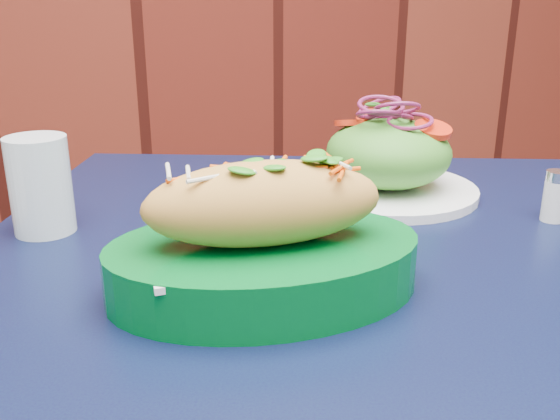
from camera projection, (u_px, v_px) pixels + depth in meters
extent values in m
cube|color=black|center=(335.00, 261.00, 0.68)|extent=(1.02, 1.02, 0.03)
cylinder|color=black|center=(141.00, 372.00, 1.13)|extent=(0.04, 0.04, 0.72)
cylinder|color=black|center=(510.00, 384.00, 1.10)|extent=(0.04, 0.04, 0.72)
cube|color=white|center=(264.00, 246.00, 0.56)|extent=(0.22, 0.13, 0.01)
ellipsoid|color=gold|center=(264.00, 203.00, 0.55)|extent=(0.22, 0.10, 0.08)
cylinder|color=white|center=(386.00, 190.00, 0.85)|extent=(0.25, 0.25, 0.01)
ellipsoid|color=#4C992D|center=(388.00, 153.00, 0.84)|extent=(0.17, 0.17, 0.09)
cylinder|color=red|center=(433.00, 126.00, 0.80)|extent=(0.05, 0.05, 0.01)
cylinder|color=red|center=(353.00, 120.00, 0.84)|extent=(0.05, 0.05, 0.01)
cylinder|color=red|center=(374.00, 116.00, 0.87)|extent=(0.05, 0.05, 0.01)
torus|color=#7B1B4B|center=(390.00, 115.00, 0.82)|extent=(0.06, 0.06, 0.01)
torus|color=#7B1B4B|center=(391.00, 112.00, 0.82)|extent=(0.06, 0.06, 0.01)
torus|color=#7B1B4B|center=(391.00, 109.00, 0.82)|extent=(0.06, 0.06, 0.01)
torus|color=#7B1B4B|center=(391.00, 106.00, 0.82)|extent=(0.06, 0.06, 0.01)
torus|color=#7B1B4B|center=(391.00, 103.00, 0.81)|extent=(0.06, 0.06, 0.01)
torus|color=#7B1B4B|center=(391.00, 100.00, 0.81)|extent=(0.06, 0.06, 0.01)
cylinder|color=silver|center=(40.00, 185.00, 0.70)|extent=(0.07, 0.07, 0.11)
cylinder|color=white|center=(554.00, 201.00, 0.75)|extent=(0.03, 0.03, 0.05)
cylinder|color=silver|center=(558.00, 176.00, 0.74)|extent=(0.03, 0.03, 0.01)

